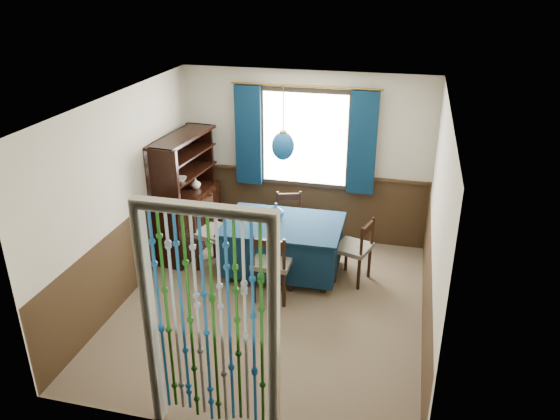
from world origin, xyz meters
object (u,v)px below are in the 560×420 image
(chair_far, at_px, (289,220))
(chair_right, at_px, (355,249))
(dining_table, at_px, (283,244))
(vase_table, at_px, (276,212))
(chair_left, at_px, (214,232))
(vase_sideboard, at_px, (195,183))
(pendant_lamp, at_px, (283,146))
(chair_near, at_px, (272,264))
(sideboard, at_px, (187,211))
(bowl_shelf, at_px, (178,180))

(chair_far, distance_m, chair_right, 1.24)
(dining_table, bearing_deg, vase_table, 135.76)
(chair_left, bearing_deg, vase_sideboard, -127.53)
(chair_far, xyz_separation_m, vase_table, (-0.04, -0.61, 0.40))
(vase_table, bearing_deg, pendant_lamp, -43.23)
(chair_near, distance_m, pendant_lamp, 1.44)
(chair_far, height_order, sideboard, sideboard)
(chair_far, height_order, vase_table, vase_table)
(dining_table, relative_size, vase_sideboard, 9.17)
(pendant_lamp, bearing_deg, chair_left, -176.46)
(chair_far, xyz_separation_m, bowl_shelf, (-1.37, -0.69, 0.75))
(vase_table, bearing_deg, dining_table, -43.23)
(bowl_shelf, bearing_deg, chair_near, -24.93)
(pendant_lamp, height_order, vase_table, pendant_lamp)
(chair_near, xyz_separation_m, chair_far, (-0.09, 1.37, -0.05))
(chair_left, relative_size, bowl_shelf, 4.13)
(chair_near, xyz_separation_m, vase_sideboard, (-1.46, 1.25, 0.45))
(sideboard, xyz_separation_m, pendant_lamp, (1.50, -0.37, 1.19))
(chair_right, xyz_separation_m, sideboard, (-2.45, 0.33, 0.13))
(sideboard, height_order, pendant_lamp, pendant_lamp)
(dining_table, bearing_deg, chair_left, -177.47)
(chair_left, bearing_deg, chair_near, 73.55)
(chair_right, bearing_deg, sideboard, 99.18)
(vase_table, relative_size, bowl_shelf, 0.85)
(chair_near, xyz_separation_m, chair_right, (0.94, 0.67, -0.02))
(pendant_lamp, distance_m, vase_sideboard, 1.78)
(dining_table, relative_size, chair_left, 1.58)
(chair_far, bearing_deg, chair_left, 26.32)
(dining_table, distance_m, vase_table, 0.44)
(chair_right, bearing_deg, pendant_lamp, 108.88)
(chair_right, distance_m, sideboard, 2.48)
(dining_table, xyz_separation_m, chair_left, (-0.93, -0.06, 0.09))
(chair_left, height_order, chair_right, chair_left)
(vase_table, bearing_deg, bowl_shelf, -176.74)
(chair_near, bearing_deg, vase_table, 99.54)
(sideboard, height_order, vase_table, sideboard)
(chair_near, relative_size, sideboard, 0.54)
(pendant_lamp, bearing_deg, vase_sideboard, 157.11)
(chair_left, xyz_separation_m, bowl_shelf, (-0.51, 0.10, 0.68))
(chair_near, height_order, chair_left, chair_left)
(chair_right, bearing_deg, chair_left, 109.67)
(dining_table, distance_m, chair_near, 0.64)
(chair_far, relative_size, vase_sideboard, 4.89)
(sideboard, bearing_deg, chair_left, -31.07)
(dining_table, height_order, vase_table, vase_table)
(chair_near, height_order, bowl_shelf, bowl_shelf)
(chair_right, relative_size, pendant_lamp, 0.98)
(pendant_lamp, xyz_separation_m, vase_sideboard, (-1.44, 0.61, -0.85))
(sideboard, relative_size, vase_table, 8.43)
(chair_near, bearing_deg, bowl_shelf, 154.42)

